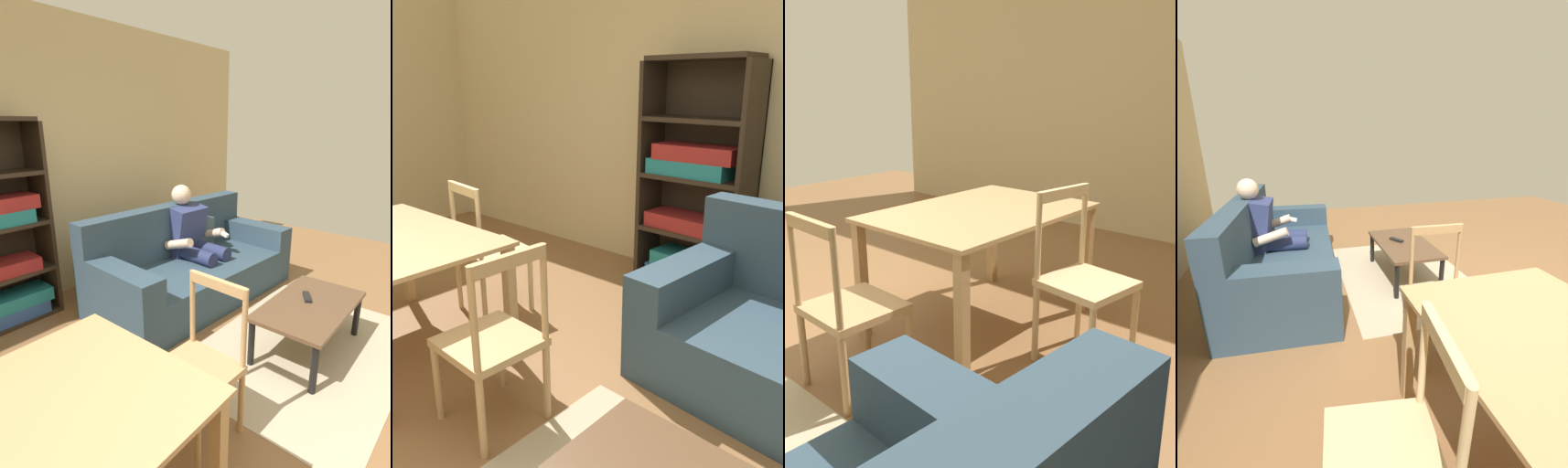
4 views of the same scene
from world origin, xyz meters
TOP-DOWN VIEW (x-y plane):
  - ground_plane at (0.00, 0.00)m, footprint 9.16×9.16m
  - wall_side at (-3.58, 0.00)m, footprint 0.12×5.83m
  - dining_table at (-1.00, 0.54)m, footprint 1.33×0.93m
  - dining_chair_near_wall at (-1.01, 1.28)m, footprint 0.47×0.47m
  - dining_chair_facing_couch at (-0.01, 0.54)m, footprint 0.44×0.44m

SIDE VIEW (x-z plane):
  - ground_plane at x=0.00m, z-range 0.00..0.00m
  - dining_chair_facing_couch at x=-0.01m, z-range -0.02..0.91m
  - dining_chair_near_wall at x=-1.01m, z-range -0.01..0.96m
  - dining_table at x=-1.00m, z-range 0.27..1.02m
  - wall_side at x=-3.58m, z-range 0.00..2.78m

